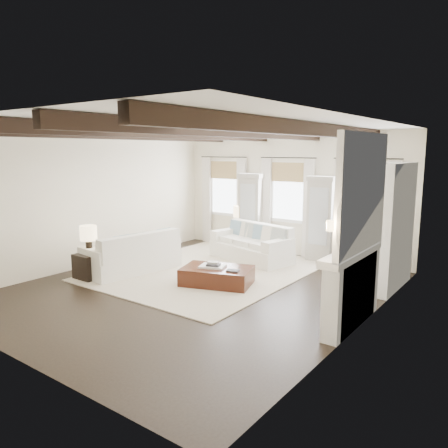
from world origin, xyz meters
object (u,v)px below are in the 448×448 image
Objects in this scene: sofa_back at (253,245)px; ottoman at (217,276)px; sofa_left at (133,256)px; side_table_back at (239,238)px; side_table_front at (90,266)px.

sofa_back is 1.63× the size of ottoman.
sofa_left is 3.80× the size of side_table_back.
side_table_back is at bearing 80.63° from sofa_left.
sofa_back is 4.19× the size of side_table_front.
side_table_front is 4.44m from side_table_back.
side_table_front is at bearing -119.65° from sofa_back.
ottoman is at bearing 9.45° from sofa_left.
sofa_back reaches higher than side_table_back.
side_table_back reaches higher than ottoman.
side_table_back is (-1.02, 0.90, -0.08)m from sofa_back.
side_table_front reaches higher than ottoman.
sofa_left is at bearing -99.37° from side_table_back.
side_table_back is at bearing 97.78° from ottoman.
sofa_left reaches higher than ottoman.
side_table_back is (0.94, 4.34, 0.02)m from side_table_front.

